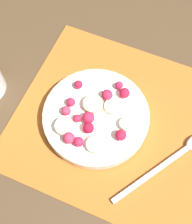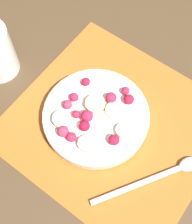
{
  "view_description": "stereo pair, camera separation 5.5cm",
  "coord_description": "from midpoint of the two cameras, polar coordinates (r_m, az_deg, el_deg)",
  "views": [
    {
      "loc": [
        0.06,
        -0.23,
        0.54
      ],
      "look_at": [
        -0.03,
        -0.01,
        0.04
      ],
      "focal_mm": 50.0,
      "sensor_mm": 36.0,
      "label": 1
    },
    {
      "loc": [
        0.11,
        -0.2,
        0.54
      ],
      "look_at": [
        -0.03,
        -0.01,
        0.04
      ],
      "focal_mm": 50.0,
      "sensor_mm": 36.0,
      "label": 2
    }
  ],
  "objects": [
    {
      "name": "placemat",
      "position": [
        0.58,
        6.05,
        -2.64
      ],
      "size": [
        0.36,
        0.34,
        0.01
      ],
      "color": "#B26023",
      "rests_on": "ground_plane"
    },
    {
      "name": "ground_plane",
      "position": [
        0.59,
        6.03,
        -2.75
      ],
      "size": [
        3.0,
        3.0,
        0.0
      ],
      "primitive_type": "plane",
      "color": "#4C3823"
    },
    {
      "name": "spoon",
      "position": [
        0.56,
        15.59,
        -11.04
      ],
      "size": [
        0.12,
        0.18,
        0.01
      ],
      "rotation": [
        0.0,
        0.0,
        7.29
      ],
      "color": "silver",
      "rests_on": "placemat"
    },
    {
      "name": "fruit_bowl",
      "position": [
        0.57,
        2.7,
        -1.03
      ],
      "size": [
        0.19,
        0.19,
        0.05
      ],
      "color": "silver",
      "rests_on": "placemat"
    }
  ]
}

